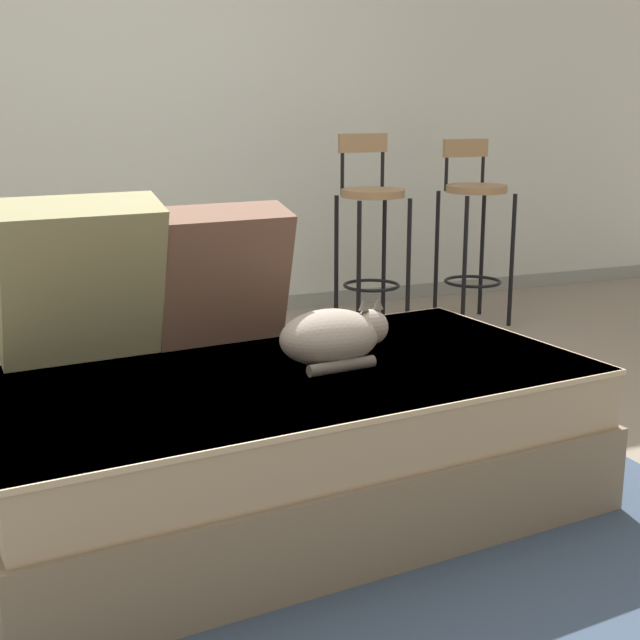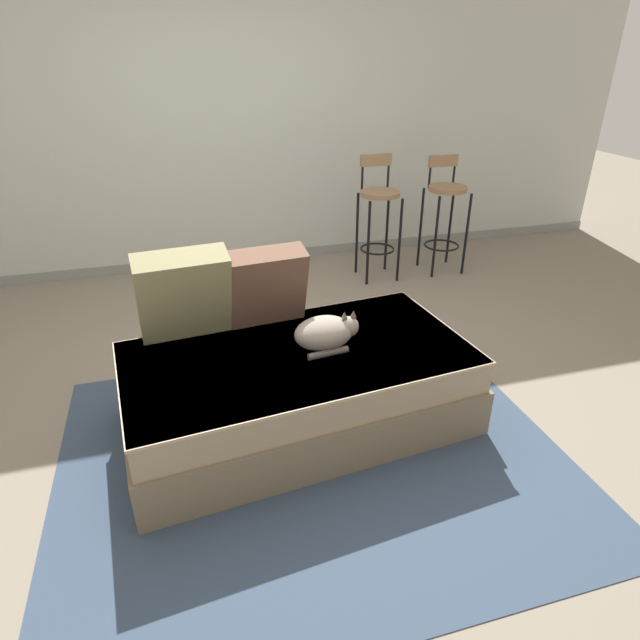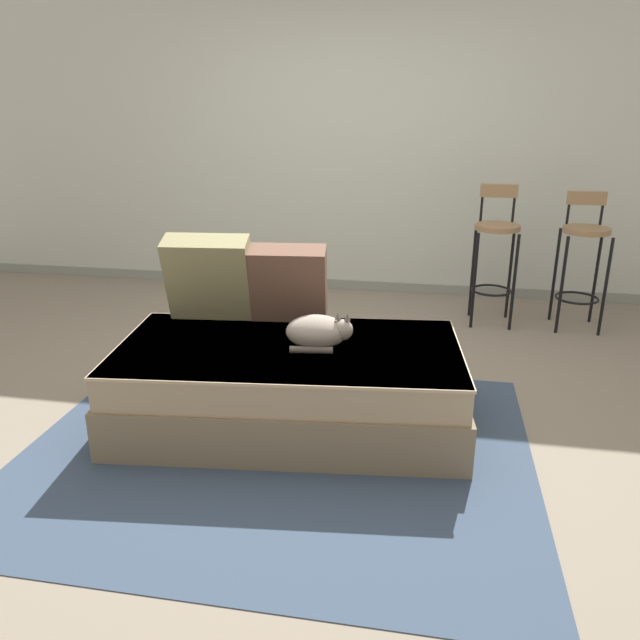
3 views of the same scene
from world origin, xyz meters
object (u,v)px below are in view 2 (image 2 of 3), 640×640
object	(u,v)px
cat	(326,333)
bar_stool_by_doorway	(445,206)
bar_stool_near_window	(379,209)
throw_pillow_corner	(183,294)
couch	(299,387)
throw_pillow_middle	(266,286)

from	to	relation	value
cat	bar_stool_by_doorway	world-z (taller)	bar_stool_by_doorway
bar_stool_near_window	throw_pillow_corner	bearing A→B (deg)	-137.97
throw_pillow_corner	bar_stool_near_window	world-z (taller)	bar_stool_near_window
couch	bar_stool_by_doorway	bearing A→B (deg)	45.94
bar_stool_near_window	bar_stool_by_doorway	bearing A→B (deg)	-0.06
couch	bar_stool_by_doorway	size ratio (longest dim) A/B	1.86
throw_pillow_middle	throw_pillow_corner	bearing A→B (deg)	-174.09
throw_pillow_middle	bar_stool_near_window	size ratio (longest dim) A/B	0.43
bar_stool_near_window	throw_pillow_middle	bearing A→B (deg)	-130.16
bar_stool_near_window	bar_stool_by_doorway	world-z (taller)	bar_stool_near_window
throw_pillow_corner	bar_stool_near_window	size ratio (longest dim) A/B	0.48
bar_stool_by_doorway	throw_pillow_middle	bearing A→B (deg)	-141.71
cat	bar_stool_by_doorway	xyz separation A→B (m)	(1.68, 1.89, 0.07)
bar_stool_by_doorway	bar_stool_near_window	bearing A→B (deg)	179.94
bar_stool_near_window	bar_stool_by_doorway	distance (m)	0.64
throw_pillow_corner	cat	size ratio (longest dim) A/B	1.40
bar_stool_near_window	cat	bearing A→B (deg)	-118.83
throw_pillow_corner	bar_stool_by_doorway	xyz separation A→B (m)	(2.38, 1.57, -0.11)
couch	bar_stool_near_window	bearing A→B (deg)	57.80
throw_pillow_corner	throw_pillow_middle	size ratio (longest dim) A/B	1.11
throw_pillow_middle	bar_stool_near_window	world-z (taller)	bar_stool_near_window
throw_pillow_corner	throw_pillow_middle	world-z (taller)	throw_pillow_corner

